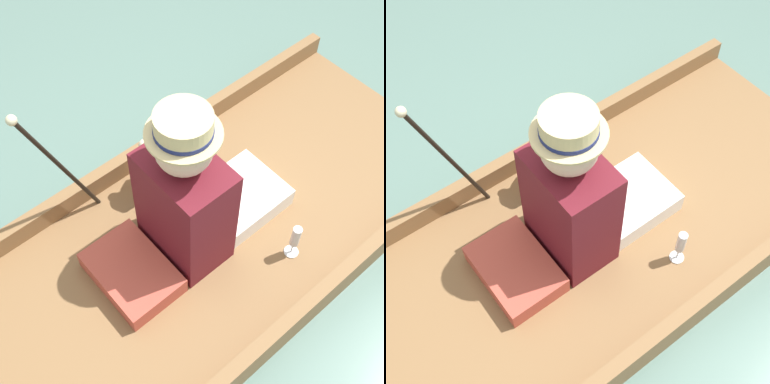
# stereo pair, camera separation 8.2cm
# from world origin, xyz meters

# --- Properties ---
(ground_plane) EXTENTS (16.00, 16.00, 0.00)m
(ground_plane) POSITION_xyz_m (0.00, 0.00, 0.00)
(ground_plane) COLOR slate
(punt_boat) EXTENTS (1.19, 2.85, 0.22)m
(punt_boat) POSITION_xyz_m (0.00, 0.00, 0.06)
(punt_boat) COLOR brown
(punt_boat) RESTS_ON ground_plane
(seat_cushion) EXTENTS (0.42, 0.29, 0.10)m
(seat_cushion) POSITION_xyz_m (-0.05, -0.36, 0.16)
(seat_cushion) COLOR #B24738
(seat_cushion) RESTS_ON punt_boat
(seated_person) EXTENTS (0.38, 0.69, 0.87)m
(seated_person) POSITION_xyz_m (-0.03, -0.01, 0.45)
(seated_person) COLOR white
(seated_person) RESTS_ON punt_boat
(teddy_bear) EXTENTS (0.24, 0.14, 0.35)m
(teddy_bear) POSITION_xyz_m (-0.37, 0.01, 0.27)
(teddy_bear) COLOR beige
(teddy_bear) RESTS_ON punt_boat
(wine_glass) EXTENTS (0.07, 0.07, 0.20)m
(wine_glass) POSITION_xyz_m (0.32, 0.28, 0.23)
(wine_glass) COLOR silver
(wine_glass) RESTS_ON punt_boat
(walking_cane) EXTENTS (0.04, 0.28, 0.80)m
(walking_cane) POSITION_xyz_m (-0.50, -0.39, 0.57)
(walking_cane) COLOR black
(walking_cane) RESTS_ON punt_boat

